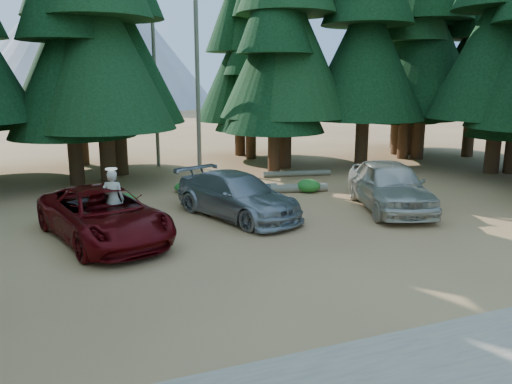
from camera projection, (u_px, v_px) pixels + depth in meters
The scene contains 20 objects.
ground at pixel (303, 253), 14.19m from camera, with size 160.00×160.00×0.00m, color #A36C45.
gravel_strip at pixel (477, 377), 8.28m from camera, with size 26.00×3.50×0.01m, color tan.
forest_belt_north at pixel (183, 168), 27.84m from camera, with size 36.00×7.00×22.00m, color black, non-canonical shape.
snag_front at pixel (197, 57), 26.34m from camera, with size 0.24×0.24×12.00m, color #696154.
snag_back at pixel (155, 76), 27.23m from camera, with size 0.20×0.20×10.00m, color #696154.
mountain_peak at pixel (76, 35), 90.77m from camera, with size 48.00×50.00×28.00m.
red_pickup at pixel (103, 215), 15.20m from camera, with size 2.66×5.77×1.60m, color #5D080B.
silver_minivan_center at pixel (237, 195), 17.80m from camera, with size 2.19×5.40×1.57m, color #919499.
silver_minivan_right at pixel (390, 185), 18.81m from camera, with size 2.19×5.45×1.86m, color beige.
frisbee_player at pixel (113, 199), 15.32m from camera, with size 0.80×0.66×1.90m.
log_left at pixel (233, 189), 21.89m from camera, with size 0.29×0.29×4.02m, color #696154.
log_mid at pixel (297, 173), 25.42m from camera, with size 0.29×0.29×3.52m, color #696154.
log_right at pixel (263, 189), 21.58m from camera, with size 0.36×0.36×5.67m, color #696154.
shrub_far_left at pixel (125, 201), 19.06m from camera, with size 1.03×1.03×0.57m, color #216F21.
shrub_left at pixel (86, 193), 20.59m from camera, with size 0.89×0.89×0.49m, color #216F21.
shrub_center_left at pixel (245, 193), 20.34m from camera, with size 1.13×1.13×0.62m, color #216F21.
shrub_center_right at pixel (184, 187), 21.78m from camera, with size 0.81×0.81×0.45m, color #216F21.
shrub_right at pixel (234, 183), 22.31m from camera, with size 1.01×1.01×0.55m, color #216F21.
shrub_far_right at pixel (309, 186), 21.82m from camera, with size 1.03×1.03×0.56m, color #216F21.
shrub_edge_east at pixel (389, 183), 22.73m from camera, with size 0.85×0.85×0.47m, color #216F21.
Camera 1 is at (-6.09, -12.07, 4.83)m, focal length 35.00 mm.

